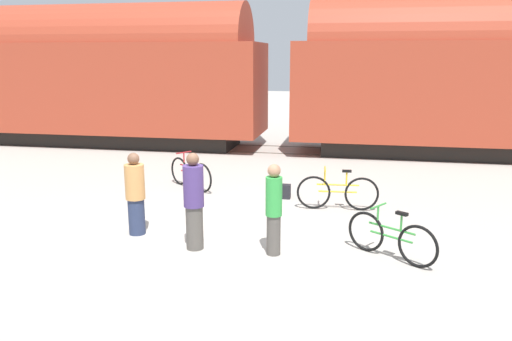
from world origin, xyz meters
TOP-DOWN VIEW (x-y plane):
  - ground_plane at (0.00, 0.00)m, footprint 80.00×80.00m
  - freight_train at (0.00, 9.16)m, footprint 55.56×2.96m
  - rail_near at (0.00, 8.45)m, footprint 67.56×0.07m
  - rail_far at (0.00, 9.88)m, footprint 67.56×0.07m
  - bicycle_yellow at (2.37, 2.23)m, footprint 1.80×0.46m
  - bicycle_maroon at (-1.39, 3.38)m, footprint 1.44×1.09m
  - bicycle_green at (3.34, -0.38)m, footprint 1.42×1.00m
  - person_in_green at (1.39, -0.56)m, footprint 0.28×0.28m
  - person_in_purple at (-0.01, -0.56)m, footprint 0.36×0.36m
  - person_in_tan at (-1.33, -0.05)m, footprint 0.37×0.37m
  - backpack at (1.11, 2.90)m, footprint 0.28×0.20m

SIDE VIEW (x-z plane):
  - ground_plane at x=0.00m, z-range 0.00..0.00m
  - rail_near at x=0.00m, z-range 0.00..0.01m
  - rail_far at x=0.00m, z-range 0.00..0.01m
  - backpack at x=1.11m, z-range 0.00..0.34m
  - bicycle_green at x=3.34m, z-range -0.07..0.82m
  - bicycle_maroon at x=-1.39m, z-range -0.07..0.85m
  - bicycle_yellow at x=2.37m, z-range -0.07..0.86m
  - person_in_tan at x=-1.33m, z-range -0.01..1.57m
  - person_in_green at x=1.39m, z-range 0.02..1.61m
  - person_in_purple at x=-0.01m, z-range 0.00..1.72m
  - freight_train at x=0.00m, z-range 0.12..5.32m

